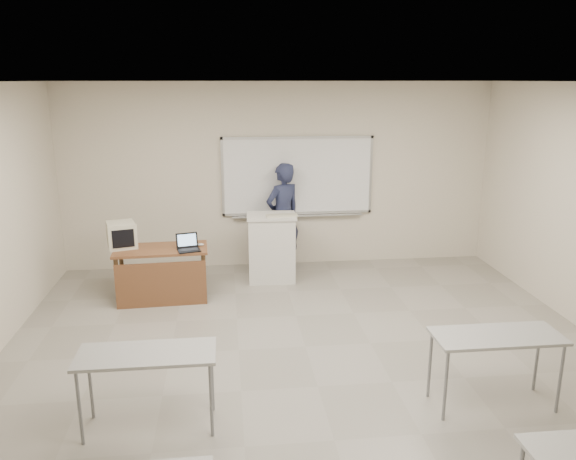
{
  "coord_description": "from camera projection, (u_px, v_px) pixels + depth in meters",
  "views": [
    {
      "loc": [
        -0.87,
        -5.03,
        3.02
      ],
      "look_at": [
        -0.06,
        2.2,
        1.07
      ],
      "focal_mm": 35.0,
      "sensor_mm": 36.0,
      "label": 1
    }
  ],
  "objects": [
    {
      "name": "floor",
      "position": [
        318.0,
        387.0,
        5.71
      ],
      "size": [
        7.0,
        8.0,
        0.01
      ],
      "primitive_type": "cube",
      "color": "gray",
      "rests_on": "ground"
    },
    {
      "name": "whiteboard",
      "position": [
        298.0,
        177.0,
        9.16
      ],
      "size": [
        2.48,
        0.1,
        1.31
      ],
      "color": "white",
      "rests_on": "floor"
    },
    {
      "name": "student_desks",
      "position": [
        348.0,
        401.0,
        4.24
      ],
      "size": [
        4.4,
        2.2,
        0.73
      ],
      "color": "gray",
      "rests_on": "floor"
    },
    {
      "name": "instructor_desk",
      "position": [
        161.0,
        266.0,
        7.77
      ],
      "size": [
        1.28,
        0.64,
        0.75
      ],
      "rotation": [
        0.0,
        0.0,
        0.05
      ],
      "color": "brown",
      "rests_on": "floor"
    },
    {
      "name": "podium",
      "position": [
        272.0,
        247.0,
        8.62
      ],
      "size": [
        0.74,
        0.54,
        1.04
      ],
      "rotation": [
        0.0,
        0.0,
        -0.04
      ],
      "color": "beige",
      "rests_on": "floor"
    },
    {
      "name": "crt_monitor",
      "position": [
        121.0,
        235.0,
        7.83
      ],
      "size": [
        0.38,
        0.43,
        0.36
      ],
      "rotation": [
        0.0,
        0.0,
        0.28
      ],
      "color": "#BCB79E",
      "rests_on": "instructor_desk"
    },
    {
      "name": "laptop",
      "position": [
        189.0,
        246.0,
        7.72
      ],
      "size": [
        0.3,
        0.28,
        0.22
      ],
      "rotation": [
        0.0,
        0.0,
        0.23
      ],
      "color": "black",
      "rests_on": "instructor_desk"
    },
    {
      "name": "mouse",
      "position": [
        201.0,
        245.0,
        7.92
      ],
      "size": [
        0.1,
        0.08,
        0.04
      ],
      "primitive_type": "ellipsoid",
      "rotation": [
        0.0,
        0.0,
        -0.2
      ],
      "color": "#BABEC1",
      "rests_on": "instructor_desk"
    },
    {
      "name": "keyboard",
      "position": [
        282.0,
        215.0,
        8.38
      ],
      "size": [
        0.47,
        0.18,
        0.03
      ],
      "primitive_type": "cube",
      "rotation": [
        0.0,
        0.0,
        0.05
      ],
      "color": "#BCB79E",
      "rests_on": "podium"
    },
    {
      "name": "presenter",
      "position": [
        283.0,
        216.0,
        9.13
      ],
      "size": [
        0.76,
        0.68,
        1.74
      ],
      "primitive_type": "imported",
      "rotation": [
        0.0,
        0.0,
        3.67
      ],
      "color": "black",
      "rests_on": "floor"
    }
  ]
}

